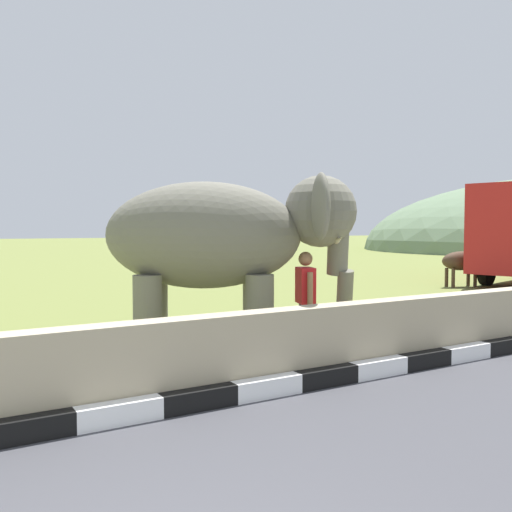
# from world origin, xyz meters

# --- Properties ---
(barrier_parapet) EXTENTS (28.00, 0.36, 1.00)m
(barrier_parapet) POSITION_xyz_m (2.00, 3.57, 0.50)
(barrier_parapet) COLOR tan
(barrier_parapet) RESTS_ON ground_plane
(elephant) EXTENTS (3.99, 3.35, 2.88)m
(elephant) POSITION_xyz_m (3.47, 5.54, 1.88)
(elephant) COLOR slate
(elephant) RESTS_ON ground_plane
(person_handler) EXTENTS (0.36, 0.62, 1.66)m
(person_handler) POSITION_xyz_m (4.58, 4.95, 0.93)
(person_handler) COLOR navy
(person_handler) RESTS_ON ground_plane
(cow_near) EXTENTS (1.93, 0.93, 1.23)m
(cow_near) POSITION_xyz_m (15.26, 10.46, 0.87)
(cow_near) COLOR #473323
(cow_near) RESTS_ON ground_plane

